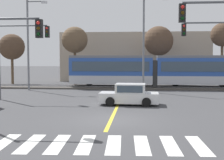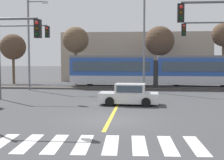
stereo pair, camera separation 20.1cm
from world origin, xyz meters
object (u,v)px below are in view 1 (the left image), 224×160
at_px(street_lamp_centre, 146,38).
at_px(bare_tree_far_east, 222,35).
at_px(street_lamp_west, 30,40).
at_px(bare_tree_east, 159,41).
at_px(light_rail_tram, 155,70).
at_px(traffic_light_mid_left, 16,47).
at_px(sedan_crossing, 129,95).
at_px(bare_tree_far_west, 12,47).
at_px(bare_tree_west, 75,40).
at_px(traffic_light_mid_right, 220,46).

bearing_deg(street_lamp_centre, bare_tree_far_east, 39.61).
height_order(street_lamp_west, bare_tree_east, street_lamp_west).
distance_m(light_rail_tram, traffic_light_mid_left, 15.52).
height_order(street_lamp_west, bare_tree_far_east, street_lamp_west).
relative_size(sedan_crossing, bare_tree_far_west, 0.67).
relative_size(sedan_crossing, bare_tree_west, 0.59).
bearing_deg(bare_tree_west, street_lamp_west, -114.22).
bearing_deg(sedan_crossing, bare_tree_far_west, 133.88).
bearing_deg(bare_tree_east, bare_tree_far_east, -9.54).
xyz_separation_m(street_lamp_centre, bare_tree_far_east, (9.27, 7.67, 0.71)).
bearing_deg(traffic_light_mid_left, street_lamp_centre, 33.47).
height_order(traffic_light_mid_left, bare_tree_far_east, bare_tree_far_east).
bearing_deg(bare_tree_far_west, traffic_light_mid_right, -34.61).
bearing_deg(sedan_crossing, bare_tree_far_east, 57.12).
bearing_deg(bare_tree_far_east, traffic_light_mid_left, -143.52).
bearing_deg(street_lamp_centre, bare_tree_east, 78.86).
xyz_separation_m(sedan_crossing, street_lamp_centre, (1.32, 8.71, 4.61)).
height_order(traffic_light_mid_left, bare_tree_east, bare_tree_east).
relative_size(traffic_light_mid_right, bare_tree_far_east, 0.84).
height_order(light_rail_tram, bare_tree_far_east, bare_tree_far_east).
xyz_separation_m(sedan_crossing, bare_tree_far_west, (-15.40, 16.01, 3.99)).
distance_m(light_rail_tram, street_lamp_centre, 4.80).
bearing_deg(bare_tree_far_west, street_lamp_west, -55.23).
relative_size(traffic_light_mid_left, bare_tree_far_west, 0.98).
height_order(traffic_light_mid_left, traffic_light_mid_right, traffic_light_mid_right).
bearing_deg(traffic_light_mid_left, bare_tree_west, 83.00).
bearing_deg(bare_tree_far_west, sedan_crossing, -46.12).
distance_m(traffic_light_mid_left, street_lamp_centre, 12.53).
bearing_deg(traffic_light_mid_left, light_rail_tram, 41.86).
xyz_separation_m(light_rail_tram, bare_tree_east, (0.73, 5.56, 3.39)).
bearing_deg(traffic_light_mid_right, sedan_crossing, -172.09).
bearing_deg(street_lamp_centre, sedan_crossing, -98.62).
xyz_separation_m(traffic_light_mid_right, street_lamp_west, (-17.03, 8.10, 1.02)).
relative_size(light_rail_tram, street_lamp_west, 2.00).
height_order(sedan_crossing, traffic_light_mid_left, traffic_light_mid_left).
xyz_separation_m(light_rail_tram, traffic_light_mid_left, (-11.44, -10.25, 2.14)).
distance_m(traffic_light_mid_left, street_lamp_west, 7.39).
distance_m(sedan_crossing, street_lamp_centre, 9.95).
distance_m(traffic_light_mid_left, bare_tree_east, 20.00).
height_order(street_lamp_west, bare_tree_far_west, street_lamp_west).
bearing_deg(bare_tree_far_west, bare_tree_east, 5.04).
xyz_separation_m(light_rail_tram, sedan_crossing, (-2.35, -12.08, -1.35)).
relative_size(bare_tree_east, bare_tree_far_east, 0.97).
height_order(street_lamp_centre, bare_tree_far_east, street_lamp_centre).
height_order(traffic_light_mid_right, bare_tree_far_west, bare_tree_far_west).
relative_size(sedan_crossing, street_lamp_west, 0.46).
distance_m(street_lamp_centre, bare_tree_far_west, 18.26).
distance_m(sedan_crossing, bare_tree_far_west, 22.57).
bearing_deg(traffic_light_mid_right, light_rail_tram, 110.33).
bearing_deg(bare_tree_east, bare_tree_west, -171.57).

